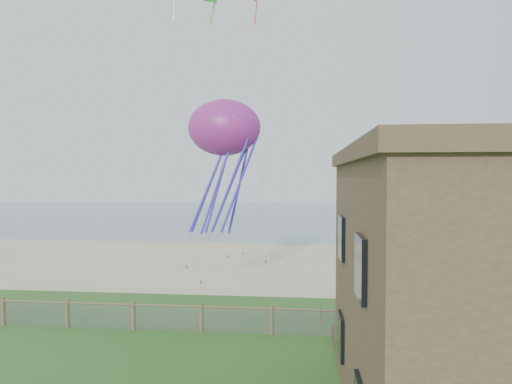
% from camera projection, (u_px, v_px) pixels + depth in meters
% --- Properties ---
extents(sand_beach, '(72.00, 20.00, 0.02)m').
position_uv_depth(sand_beach, '(247.00, 262.00, 35.34)').
color(sand_beach, tan).
rests_on(sand_beach, ground).
extents(ocean, '(160.00, 68.00, 0.02)m').
position_uv_depth(ocean, '(278.00, 214.00, 79.08)').
color(ocean, slate).
rests_on(ocean, ground).
extents(chainlink_fence, '(36.20, 0.20, 1.25)m').
position_uv_depth(chainlink_fence, '(201.00, 319.00, 19.41)').
color(chainlink_fence, brown).
rests_on(chainlink_fence, ground).
extents(picnic_table, '(2.18, 1.96, 0.76)m').
position_uv_depth(picnic_table, '(424.00, 357.00, 15.82)').
color(picnic_table, brown).
rests_on(picnic_table, ground).
extents(octopus_kite, '(4.39, 3.68, 7.72)m').
position_uv_depth(octopus_kite, '(224.00, 164.00, 24.70)').
color(octopus_kite, '#FF282D').
extents(kite_red, '(2.04, 1.82, 2.56)m').
position_uv_depth(kite_red, '(255.00, 0.00, 30.13)').
color(kite_red, '#D32559').
extents(kite_green, '(1.76, 1.98, 2.45)m').
position_uv_depth(kite_green, '(211.00, 2.00, 32.50)').
color(kite_green, green).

